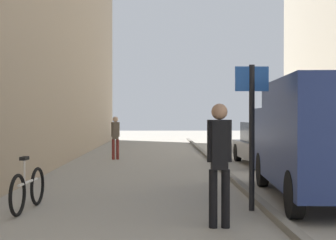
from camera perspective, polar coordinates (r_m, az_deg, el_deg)
ground_plane at (r=14.04m, az=0.34°, el=-6.40°), size 80.00×80.00×0.00m
kerb_strip at (r=14.16m, az=6.78°, el=-6.10°), size 0.16×40.00×0.12m
pedestrian_main_foreground at (r=19.04m, az=-6.08°, el=-1.69°), size 0.32×0.23×1.65m
pedestrian_mid_block at (r=7.50m, az=5.95°, el=-4.17°), size 0.37×0.24×1.88m
delivery_van at (r=10.34m, az=17.39°, el=-1.82°), size 2.39×5.44×2.38m
parked_car at (r=17.23m, az=11.59°, el=-2.74°), size 1.95×4.26×1.45m
street_sign_post at (r=8.93m, az=9.64°, el=-0.46°), size 0.60×0.10×2.60m
bicycle_leaning at (r=9.23m, az=-15.85°, el=-7.69°), size 0.18×1.77×0.98m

